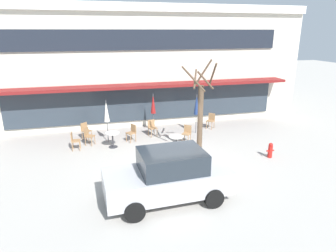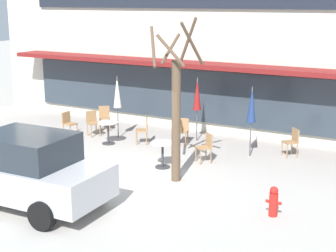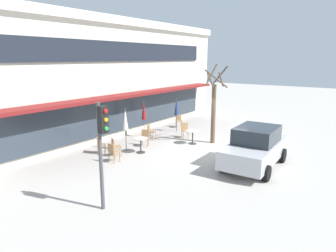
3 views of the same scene
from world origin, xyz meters
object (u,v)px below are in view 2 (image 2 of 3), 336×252
at_px(cafe_chair_1, 206,145).
at_px(cafe_chair_4, 292,140).
at_px(patio_umbrella_green_folded, 117,92).
at_px(cafe_chair_5, 93,121).
at_px(cafe_chair_0, 104,116).
at_px(cafe_table_near_wall, 163,151).
at_px(cafe_chair_6, 144,129).
at_px(parked_sedan, 24,170).
at_px(cafe_chair_2, 182,129).
at_px(cafe_table_streetside, 108,129).
at_px(street_tree, 176,109).
at_px(cafe_chair_3, 68,122).
at_px(patio_umbrella_cream_folded, 252,105).
at_px(patio_umbrella_corner_open, 197,95).
at_px(fire_hydrant, 274,201).

height_order(cafe_chair_1, cafe_chair_4, same).
relative_size(patio_umbrella_green_folded, cafe_chair_5, 2.47).
bearing_deg(cafe_chair_0, cafe_chair_1, -19.40).
xyz_separation_m(cafe_table_near_wall, cafe_chair_4, (2.97, 2.92, 0.01)).
bearing_deg(cafe_chair_6, parked_sedan, -86.14).
xyz_separation_m(patio_umbrella_green_folded, cafe_chair_2, (2.40, 0.33, -1.10)).
relative_size(cafe_table_streetside, street_tree, 0.17).
xyz_separation_m(cafe_chair_3, cafe_chair_4, (7.66, 1.53, 0.00)).
xyz_separation_m(cafe_chair_2, street_tree, (1.53, -3.26, 1.46)).
relative_size(patio_umbrella_cream_folded, cafe_chair_4, 2.47).
height_order(cafe_table_near_wall, cafe_chair_4, cafe_chair_4).
bearing_deg(cafe_chair_6, cafe_chair_4, 11.99).
height_order(patio_umbrella_green_folded, cafe_chair_3, patio_umbrella_green_folded).
xyz_separation_m(cafe_table_streetside, cafe_chair_0, (-1.29, 1.55, 0.01)).
height_order(cafe_table_streetside, patio_umbrella_green_folded, patio_umbrella_green_folded).
relative_size(cafe_table_streetside, cafe_chair_6, 0.85).
bearing_deg(cafe_chair_4, patio_umbrella_corner_open, 176.47).
relative_size(cafe_chair_3, cafe_chair_5, 1.00).
height_order(cafe_chair_0, cafe_chair_2, same).
distance_m(patio_umbrella_green_folded, cafe_chair_6, 1.66).
relative_size(cafe_table_near_wall, cafe_table_streetside, 1.00).
relative_size(patio_umbrella_green_folded, cafe_chair_2, 2.47).
xyz_separation_m(cafe_table_streetside, parked_sedan, (1.44, -5.33, 0.36)).
relative_size(cafe_chair_1, cafe_chair_3, 1.00).
bearing_deg(parked_sedan, patio_umbrella_corner_open, 82.10).
distance_m(cafe_table_streetside, cafe_chair_3, 1.82).
distance_m(cafe_chair_2, cafe_chair_6, 1.31).
relative_size(cafe_table_near_wall, patio_umbrella_cream_folded, 0.35).
xyz_separation_m(cafe_chair_1, cafe_chair_2, (-1.54, 1.40, 0.00)).
relative_size(cafe_table_streetside, patio_umbrella_green_folded, 0.35).
height_order(cafe_chair_0, cafe_chair_5, same).
relative_size(cafe_chair_4, street_tree, 0.20).
xyz_separation_m(cafe_chair_5, parked_sedan, (2.59, -5.97, 0.35)).
bearing_deg(cafe_chair_1, cafe_table_streetside, 176.51).
height_order(patio_umbrella_corner_open, cafe_chair_4, patio_umbrella_corner_open).
height_order(patio_umbrella_corner_open, fire_hydrant, patio_umbrella_corner_open).
xyz_separation_m(patio_umbrella_green_folded, cafe_chair_4, (6.02, 0.79, -1.10)).
distance_m(cafe_chair_2, cafe_chair_4, 3.65).
distance_m(patio_umbrella_corner_open, cafe_chair_6, 2.16).
relative_size(cafe_chair_2, fire_hydrant, 1.26).
bearing_deg(cafe_chair_1, cafe_chair_5, 169.98).
relative_size(cafe_table_streetside, cafe_chair_3, 0.85).
relative_size(cafe_chair_1, parked_sedan, 0.21).
distance_m(patio_umbrella_cream_folded, street_tree, 3.28).
bearing_deg(patio_umbrella_green_folded, cafe_chair_3, -155.66).
bearing_deg(cafe_chair_3, fire_hydrant, -20.21).
distance_m(cafe_table_streetside, cafe_chair_6, 1.20).
bearing_deg(cafe_chair_4, cafe_table_streetside, -164.47).
bearing_deg(cafe_chair_6, cafe_table_streetside, -149.90).
distance_m(patio_umbrella_corner_open, cafe_chair_1, 2.69).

